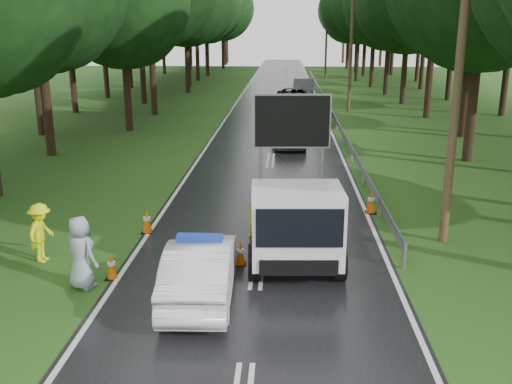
# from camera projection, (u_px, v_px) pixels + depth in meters

# --- Properties ---
(ground) EXTENTS (160.00, 160.00, 0.00)m
(ground) POSITION_uv_depth(u_px,v_px,m) (258.00, 265.00, 14.65)
(ground) COLOR #264614
(ground) RESTS_ON ground
(road) EXTENTS (7.00, 140.00, 0.02)m
(road) POSITION_uv_depth(u_px,v_px,m) (277.00, 108.00, 43.44)
(road) COLOR black
(road) RESTS_ON ground
(guardrail) EXTENTS (0.12, 60.06, 0.70)m
(guardrail) POSITION_uv_depth(u_px,v_px,m) (326.00, 102.00, 42.79)
(guardrail) COLOR gray
(guardrail) RESTS_ON ground
(utility_pole_near) EXTENTS (1.40, 0.24, 10.00)m
(utility_pole_near) POSITION_uv_depth(u_px,v_px,m) (460.00, 60.00, 14.91)
(utility_pole_near) COLOR #4D3D24
(utility_pole_near) RESTS_ON ground
(utility_pole_mid) EXTENTS (1.40, 0.24, 10.00)m
(utility_pole_mid) POSITION_uv_depth(u_px,v_px,m) (351.00, 40.00, 39.87)
(utility_pole_mid) COLOR #4D3D24
(utility_pole_mid) RESTS_ON ground
(utility_pole_far) EXTENTS (1.40, 0.24, 10.00)m
(utility_pole_far) POSITION_uv_depth(u_px,v_px,m) (326.00, 36.00, 64.82)
(utility_pole_far) COLOR #4D3D24
(utility_pole_far) RESTS_ON ground
(police_sedan) EXTENTS (1.59, 4.15, 1.48)m
(police_sedan) POSITION_uv_depth(u_px,v_px,m) (201.00, 269.00, 12.73)
(police_sedan) COLOR silver
(police_sedan) RESTS_ON ground
(work_truck) EXTENTS (2.54, 5.27, 4.11)m
(work_truck) POSITION_uv_depth(u_px,v_px,m) (294.00, 217.00, 14.92)
(work_truck) COLOR gray
(work_truck) RESTS_ON ground
(barrier) EXTENTS (2.31, 0.97, 1.02)m
(barrier) POSITION_uv_depth(u_px,v_px,m) (289.00, 208.00, 16.81)
(barrier) COLOR yellow
(barrier) RESTS_ON ground
(officer) EXTENTS (0.72, 0.67, 1.66)m
(officer) POSITION_uv_depth(u_px,v_px,m) (264.00, 211.00, 16.34)
(officer) COLOR #F4FC0D
(officer) RESTS_ON ground
(civilian) EXTENTS (0.99, 0.84, 1.78)m
(civilian) POSITION_uv_depth(u_px,v_px,m) (307.00, 215.00, 15.73)
(civilian) COLOR #194CA7
(civilian) RESTS_ON ground
(bystander_left) EXTENTS (0.68, 1.06, 1.57)m
(bystander_left) POSITION_uv_depth(u_px,v_px,m) (41.00, 233.00, 14.71)
(bystander_left) COLOR #F7FF0D
(bystander_left) RESTS_ON ground
(bystander_right) EXTENTS (1.02, 0.92, 1.75)m
(bystander_right) POSITION_uv_depth(u_px,v_px,m) (81.00, 253.00, 13.17)
(bystander_right) COLOR #8E9DAA
(bystander_right) RESTS_ON ground
(queue_car_first) EXTENTS (1.93, 4.10, 1.35)m
(queue_car_first) POSITION_uv_depth(u_px,v_px,m) (288.00, 133.00, 29.21)
(queue_car_first) COLOR #393B40
(queue_car_first) RESTS_ON ground
(queue_car_second) EXTENTS (2.21, 4.81, 1.36)m
(queue_car_second) POSITION_uv_depth(u_px,v_px,m) (313.00, 112.00, 36.73)
(queue_car_second) COLOR #A2A5AA
(queue_car_second) RESTS_ON ground
(queue_car_third) EXTENTS (2.84, 5.38, 1.44)m
(queue_car_third) POSITION_uv_depth(u_px,v_px,m) (294.00, 98.00, 43.83)
(queue_car_third) COLOR black
(queue_car_third) RESTS_ON ground
(queue_car_fourth) EXTENTS (1.94, 5.08, 1.65)m
(queue_car_fourth) POSITION_uv_depth(u_px,v_px,m) (304.00, 89.00, 49.52)
(queue_car_fourth) COLOR #3F4047
(queue_car_fourth) RESTS_ON ground
(cone_near_left) EXTENTS (0.31, 0.31, 0.66)m
(cone_near_left) POSITION_uv_depth(u_px,v_px,m) (112.00, 266.00, 13.78)
(cone_near_left) COLOR black
(cone_near_left) RESTS_ON ground
(cone_center) EXTENTS (0.31, 0.31, 0.65)m
(cone_center) POSITION_uv_depth(u_px,v_px,m) (240.00, 253.00, 14.59)
(cone_center) COLOR black
(cone_center) RESTS_ON ground
(cone_far) EXTENTS (0.34, 0.34, 0.72)m
(cone_far) POSITION_uv_depth(u_px,v_px,m) (309.00, 222.00, 16.89)
(cone_far) COLOR black
(cone_far) RESTS_ON ground
(cone_left_mid) EXTENTS (0.35, 0.35, 0.75)m
(cone_left_mid) POSITION_uv_depth(u_px,v_px,m) (147.00, 221.00, 16.87)
(cone_left_mid) COLOR black
(cone_left_mid) RESTS_ON ground
(cone_right) EXTENTS (0.37, 0.37, 0.78)m
(cone_right) POSITION_uv_depth(u_px,v_px,m) (371.00, 202.00, 18.69)
(cone_right) COLOR black
(cone_right) RESTS_ON ground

